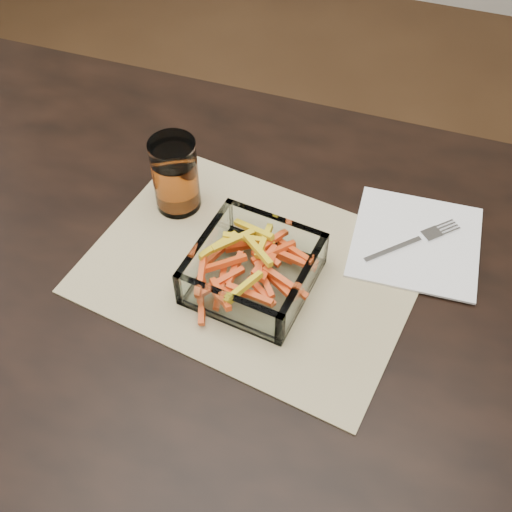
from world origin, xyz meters
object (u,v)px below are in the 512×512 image
at_px(glass_bowl, 253,271).
at_px(tumbler, 176,177).
at_px(fork, 415,240).
at_px(dining_table, 246,335).

relative_size(glass_bowl, tumbler, 1.45).
bearing_deg(glass_bowl, fork, 35.57).
bearing_deg(glass_bowl, tumbler, 145.68).
xyz_separation_m(dining_table, tumbler, (-0.16, 0.14, 0.15)).
relative_size(glass_bowl, fork, 1.40).
distance_m(glass_bowl, tumbler, 0.19).
bearing_deg(tumbler, dining_table, -41.84).
height_order(dining_table, glass_bowl, glass_bowl).
xyz_separation_m(glass_bowl, tumbler, (-0.16, 0.11, 0.03)).
relative_size(tumbler, fork, 0.97).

